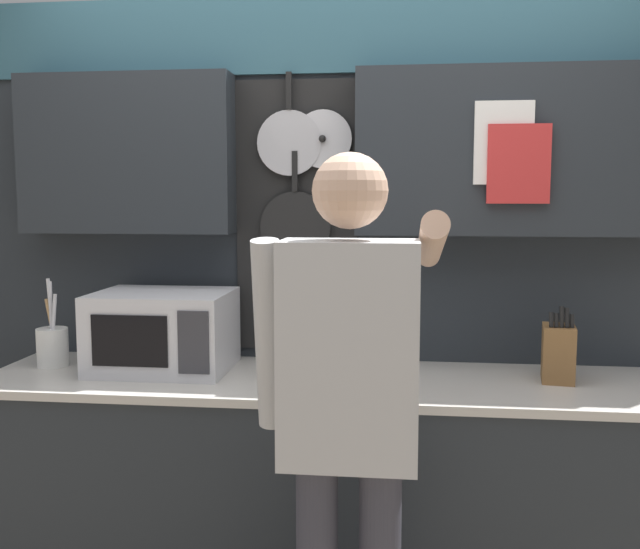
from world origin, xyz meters
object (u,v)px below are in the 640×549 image
utensil_crock (53,345)px  person (349,398)px  microwave (163,331)px  knife_block (558,353)px

utensil_crock → person: (1.20, -0.63, 0.01)m
microwave → person: person is taller
microwave → utensil_crock: utensil_crock is taller
knife_block → person: (-0.70, -0.63, -0.01)m
microwave → person: bearing=-39.9°
utensil_crock → person: person is taller
microwave → person: 0.99m
microwave → utensil_crock: 0.45m
person → microwave: bearing=140.1°
utensil_crock → person: size_ratio=0.20×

